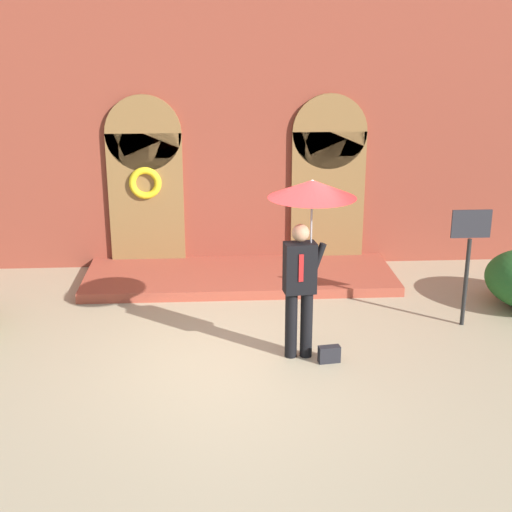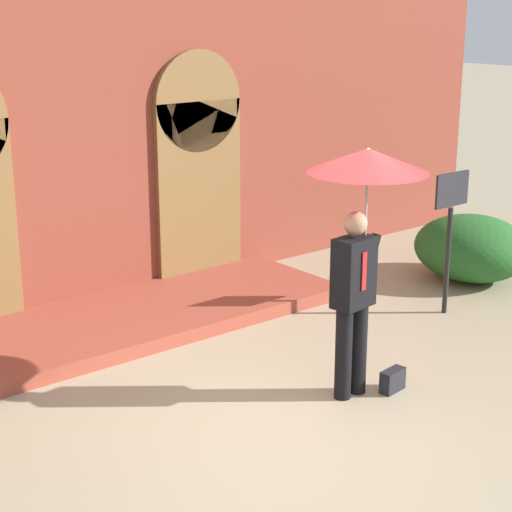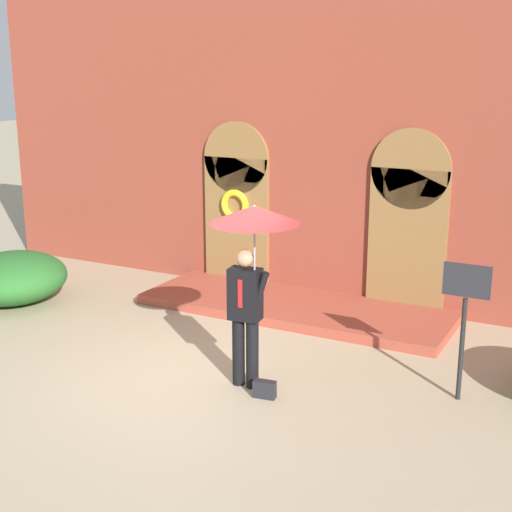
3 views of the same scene
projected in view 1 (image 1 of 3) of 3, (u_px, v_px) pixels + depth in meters
name	position (u px, v px, depth m)	size (l,w,h in m)	color
ground_plane	(249.00, 362.00, 9.22)	(80.00, 80.00, 0.00)	tan
building_facade	(236.00, 114.00, 12.33)	(14.00, 2.30, 5.60)	brown
person_with_umbrella	(309.00, 216.00, 8.80)	(1.10, 1.10, 2.36)	black
handbag	(329.00, 354.00, 9.19)	(0.28, 0.12, 0.22)	black
sign_post	(469.00, 248.00, 10.01)	(0.56, 0.06, 1.72)	black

